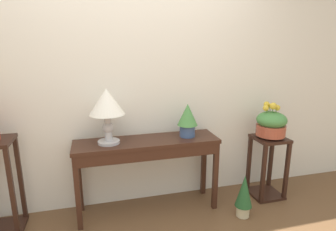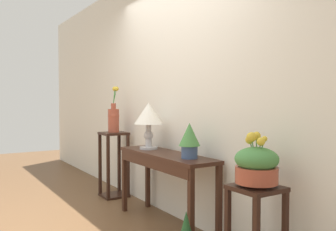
% 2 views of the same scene
% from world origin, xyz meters
% --- Properties ---
extents(back_wall_with_art, '(9.00, 0.10, 2.80)m').
position_xyz_m(back_wall_with_art, '(0.00, 1.33, 1.40)').
color(back_wall_with_art, silver).
rests_on(back_wall_with_art, ground).
extents(console_table, '(1.34, 0.36, 0.73)m').
position_xyz_m(console_table, '(0.09, 1.04, 0.62)').
color(console_table, '#381E14').
rests_on(console_table, ground).
extents(table_lamp, '(0.31, 0.31, 0.50)m').
position_xyz_m(table_lamp, '(-0.25, 1.06, 1.07)').
color(table_lamp, '#B7B7BC').
rests_on(table_lamp, console_table).
extents(potted_plant_on_console, '(0.19, 0.19, 0.32)m').
position_xyz_m(potted_plant_on_console, '(0.49, 1.06, 0.90)').
color(potted_plant_on_console, '#3D5684').
rests_on(potted_plant_on_console, console_table).
extents(pedestal_stand_right, '(0.32, 0.32, 0.66)m').
position_xyz_m(pedestal_stand_right, '(1.37, 1.00, 0.33)').
color(pedestal_stand_right, black).
rests_on(pedestal_stand_right, ground).
extents(planter_bowl_wide_right, '(0.30, 0.30, 0.37)m').
position_xyz_m(planter_bowl_wide_right, '(1.37, 1.00, 0.81)').
color(planter_bowl_wide_right, '#9E4733').
rests_on(planter_bowl_wide_right, pedestal_stand_right).
extents(potted_plant_floor, '(0.16, 0.16, 0.42)m').
position_xyz_m(potted_plant_floor, '(0.94, 0.72, 0.23)').
color(potted_plant_floor, beige).
rests_on(potted_plant_floor, ground).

